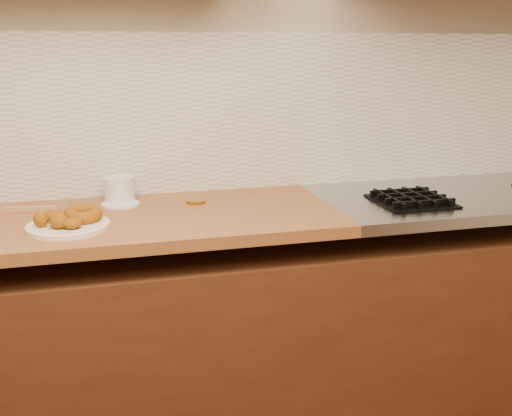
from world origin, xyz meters
name	(u,v)px	position (x,y,z in m)	size (l,w,h in m)	color
wall_back	(174,74)	(0.00, 2.00, 1.35)	(4.00, 0.02, 2.70)	#B7A58C
base_cabinet	(194,346)	(0.00, 1.69, 0.39)	(3.60, 0.60, 0.77)	#4D2612
stovetop	(481,196)	(1.15, 1.69, 0.88)	(1.30, 0.62, 0.04)	#9EA0A5
backsplash	(176,114)	(0.00, 1.99, 1.20)	(3.60, 0.02, 0.60)	beige
burner_grates	(489,194)	(1.13, 1.61, 0.91)	(0.91, 0.26, 0.03)	black
donut_plate	(68,226)	(-0.40, 1.59, 0.91)	(0.25, 0.25, 0.01)	silver
ring_donut	(83,214)	(-0.35, 1.62, 0.94)	(0.12, 0.12, 0.04)	#9C5107
fried_dough_chunks	(58,219)	(-0.42, 1.57, 0.93)	(0.16, 0.18, 0.05)	#9C5107
plastic_tub	(119,189)	(-0.23, 1.89, 0.95)	(0.11, 0.11, 0.09)	silver
tub_lid	(121,204)	(-0.23, 1.83, 0.90)	(0.13, 0.13, 0.01)	silver
brass_jar_lid	(196,201)	(0.04, 1.80, 0.91)	(0.07, 0.07, 0.01)	#B67F28
wooden_utensil	(30,209)	(-0.53, 1.84, 0.91)	(0.19, 0.02, 0.01)	#A67D55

